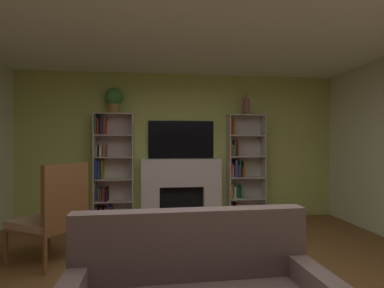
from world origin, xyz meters
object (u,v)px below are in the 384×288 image
Objects in this scene: tv at (181,140)px; vase_with_flowers at (246,105)px; potted_plant at (114,99)px; fireplace at (182,188)px; bookshelf_left at (110,171)px; bookshelf_right at (241,169)px; armchair at (54,215)px; coffee_table at (187,261)px.

tv is 2.39× the size of vase_with_flowers.
fireplace is at bearing 1.94° from potted_plant.
bookshelf_left is (-1.25, -0.08, -0.55)m from tv.
bookshelf_right is at bearing 151.86° from vase_with_flowers.
potted_plant is 0.39× the size of armchair.
potted_plant reaches higher than fireplace.
vase_with_flowers is (2.43, -0.04, 1.18)m from bookshelf_left.
coffee_table is (-0.18, -2.88, -1.10)m from tv.
vase_with_flowers is at bearing 31.29° from armchair.
tv is (0.00, 0.08, 0.87)m from fireplace.
bookshelf_left is 4.28× the size of potted_plant.
fireplace is at bearing -179.95° from bookshelf_right.
fireplace is 1.29× the size of tv.
armchair is 1.20× the size of coffee_table.
fireplace is 3.44× the size of potted_plant.
potted_plant reaches higher than coffee_table.
potted_plant is (0.08, -0.04, 1.25)m from bookshelf_left.
bookshelf_right is 2.60m from potted_plant.
armchair reaches higher than fireplace.
tv is 1.23× the size of coffee_table.
vase_with_flowers is (1.18, -0.04, 1.50)m from fireplace.
tv is 0.62× the size of bookshelf_right.
fireplace is 0.80× the size of bookshelf_left.
vase_with_flowers reaches higher than potted_plant.
bookshelf_left and bookshelf_right have the same top height.
potted_plant reaches higher than bookshelf_right.
armchair is (-1.63, -1.75, -0.03)m from fireplace.
bookshelf_right is 1.17m from vase_with_flowers.
coffee_table is at bearing -93.66° from fireplace.
bookshelf_left reaches higher than armchair.
bookshelf_left is 3.05m from coffee_table.
armchair is at bearing -131.78° from tv.
fireplace is 0.80× the size of bookshelf_right.
bookshelf_right is at bearing 32.59° from armchair.
bookshelf_right is 3.85× the size of vase_with_flowers.
bookshelf_left is at bearing -180.00° from bookshelf_right.
vase_with_flowers is at bearing -5.79° from tv.
potted_plant reaches higher than armchair.
potted_plant is 0.46× the size of coffee_table.
potted_plant is at bearing 109.89° from coffee_table.
bookshelf_left is at bearing 77.80° from armchair.
tv is 1.37m from bookshelf_left.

